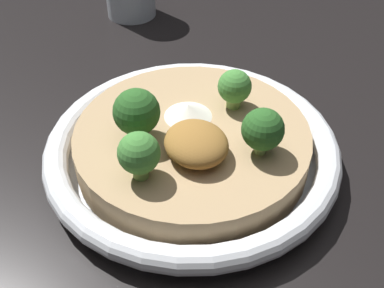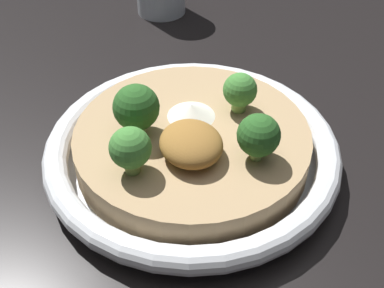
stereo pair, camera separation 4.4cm
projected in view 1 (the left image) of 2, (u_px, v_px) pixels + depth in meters
name	position (u px, v px, depth m)	size (l,w,h in m)	color
ground_plane	(192.00, 163.00, 0.46)	(6.00, 6.00, 0.00)	black
risotto_bowl	(192.00, 148.00, 0.45)	(0.27, 0.27, 0.04)	silver
cheese_sprinkle	(188.00, 110.00, 0.44)	(0.04, 0.04, 0.01)	white
crispy_onion_garnish	(196.00, 143.00, 0.40)	(0.06, 0.05, 0.03)	olive
broccoli_back_right	(137.00, 113.00, 0.41)	(0.04, 0.04, 0.05)	#759E4C
broccoli_back_left	(139.00, 154.00, 0.37)	(0.03, 0.03, 0.04)	#759E4C
broccoli_front_right	(235.00, 87.00, 0.45)	(0.03, 0.03, 0.04)	#759E4C
broccoli_left	(263.00, 130.00, 0.40)	(0.04, 0.04, 0.04)	#84A856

